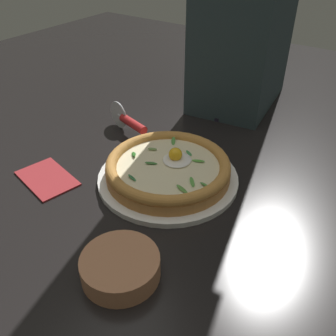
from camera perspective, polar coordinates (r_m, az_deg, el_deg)
name	(u,v)px	position (r m, az deg, el deg)	size (l,w,h in m)	color
ground_plane	(144,191)	(0.81, -3.77, -3.57)	(2.40, 2.40, 0.03)	black
pizza_plate	(168,178)	(0.81, 0.00, -1.51)	(0.31, 0.31, 0.01)	white
pizza	(168,168)	(0.79, 0.02, 0.07)	(0.27, 0.27, 0.06)	#C07C3D
side_bowl	(120,267)	(0.62, -7.34, -14.86)	(0.13, 0.13, 0.04)	#B97852
pizza_cutter	(129,121)	(0.97, -6.02, 7.16)	(0.05, 0.15, 0.07)	silver
table_knife	(228,110)	(1.12, 9.29, 8.86)	(0.23, 0.02, 0.01)	silver
folded_napkin	(47,178)	(0.86, -18.15, -1.43)	(0.14, 0.09, 0.01)	maroon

